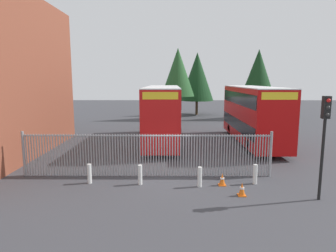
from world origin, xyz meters
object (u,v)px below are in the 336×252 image
(traffic_cone_mid_forecourt, at_px, (222,179))
(bollard_far_right, at_px, (255,174))
(double_decker_bus_behind_fence_left, at_px, (253,113))
(bollard_near_right, at_px, (200,177))
(bollard_center_front, at_px, (140,175))
(bollard_near_left, at_px, (89,174))
(traffic_cone_by_gate, at_px, (242,189))
(double_decker_bus_near_gate, at_px, (163,112))
(traffic_light_kerbside, at_px, (325,129))

(traffic_cone_mid_forecourt, bearing_deg, bollard_far_right, 7.84)
(double_decker_bus_behind_fence_left, distance_m, bollard_near_right, 10.99)
(double_decker_bus_behind_fence_left, xyz_separation_m, bollard_center_front, (-7.82, -9.28, -1.95))
(bollard_center_front, height_order, traffic_cone_mid_forecourt, bollard_center_front)
(double_decker_bus_behind_fence_left, relative_size, traffic_cone_mid_forecourt, 18.32)
(bollard_near_left, height_order, bollard_far_right, same)
(bollard_near_left, bearing_deg, traffic_cone_by_gate, -12.27)
(double_decker_bus_behind_fence_left, relative_size, bollard_center_front, 11.38)
(bollard_near_left, distance_m, bollard_near_right, 5.27)
(double_decker_bus_near_gate, bearing_deg, bollard_far_right, -63.57)
(bollard_far_right, bearing_deg, traffic_cone_mid_forecourt, -172.16)
(double_decker_bus_near_gate, relative_size, bollard_far_right, 11.38)
(traffic_cone_mid_forecourt, height_order, traffic_light_kerbside, traffic_light_kerbside)
(traffic_cone_mid_forecourt, xyz_separation_m, traffic_light_kerbside, (3.73, -1.67, 2.70))
(double_decker_bus_behind_fence_left, bearing_deg, traffic_light_kerbside, -91.08)
(bollard_near_left, relative_size, traffic_cone_by_gate, 1.61)
(double_decker_bus_near_gate, bearing_deg, traffic_light_kerbside, -58.93)
(bollard_center_front, xyz_separation_m, bollard_near_right, (2.80, -0.30, 0.00))
(bollard_near_left, height_order, bollard_center_front, same)
(bollard_far_right, relative_size, traffic_light_kerbside, 0.22)
(double_decker_bus_behind_fence_left, distance_m, bollard_far_right, 9.65)
(traffic_cone_mid_forecourt, bearing_deg, double_decker_bus_near_gate, 107.65)
(bollard_near_right, bearing_deg, double_decker_bus_near_gate, 101.37)
(double_decker_bus_near_gate, relative_size, bollard_near_left, 11.38)
(double_decker_bus_near_gate, height_order, traffic_light_kerbside, double_decker_bus_near_gate)
(bollard_center_front, height_order, traffic_light_kerbside, traffic_light_kerbside)
(traffic_cone_mid_forecourt, bearing_deg, traffic_cone_by_gate, -63.76)
(bollard_near_left, relative_size, traffic_cone_mid_forecourt, 1.61)
(double_decker_bus_behind_fence_left, distance_m, traffic_light_kerbside, 11.07)
(bollard_center_front, relative_size, traffic_cone_by_gate, 1.61)
(bollard_near_left, distance_m, bollard_center_front, 2.46)
(bollard_center_front, xyz_separation_m, bollard_far_right, (5.49, 0.12, 0.00))
(traffic_cone_by_gate, bearing_deg, double_decker_bus_near_gate, 108.71)
(double_decker_bus_near_gate, distance_m, bollard_near_right, 10.16)
(bollard_far_right, height_order, traffic_cone_mid_forecourt, bollard_far_right)
(bollard_near_right, height_order, traffic_light_kerbside, traffic_light_kerbside)
(double_decker_bus_near_gate, relative_size, traffic_light_kerbside, 2.51)
(double_decker_bus_near_gate, distance_m, double_decker_bus_behind_fence_left, 6.99)
(double_decker_bus_near_gate, height_order, bollard_near_left, double_decker_bus_near_gate)
(traffic_cone_by_gate, bearing_deg, bollard_near_right, 147.90)
(double_decker_bus_near_gate, relative_size, bollard_center_front, 11.38)
(bollard_center_front, relative_size, traffic_light_kerbside, 0.22)
(double_decker_bus_behind_fence_left, xyz_separation_m, bollard_far_right, (-2.34, -9.16, -1.95))
(traffic_cone_mid_forecourt, relative_size, traffic_light_kerbside, 0.14)
(double_decker_bus_near_gate, distance_m, bollard_center_front, 9.72)
(bollard_far_right, distance_m, traffic_cone_by_gate, 1.79)
(bollard_center_front, bearing_deg, traffic_cone_mid_forecourt, -1.45)
(bollard_far_right, height_order, traffic_cone_by_gate, bollard_far_right)
(traffic_cone_mid_forecourt, bearing_deg, double_decker_bus_behind_fence_left, 67.22)
(bollard_near_right, xyz_separation_m, bollard_far_right, (2.69, 0.42, 0.00))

